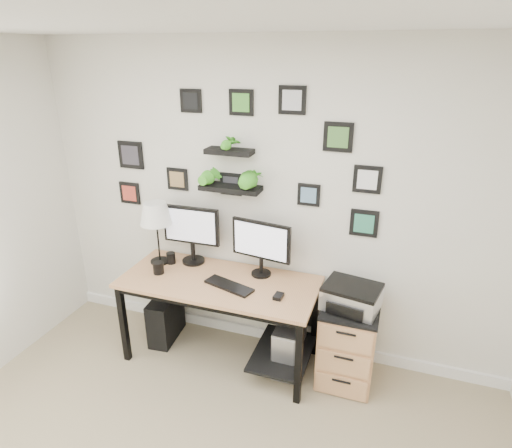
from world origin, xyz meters
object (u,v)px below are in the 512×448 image
at_px(table_lamp, 156,215).
at_px(file_cabinet, 348,342).
at_px(monitor_right, 261,244).
at_px(mug, 158,268).
at_px(pc_tower_black, 166,317).
at_px(pc_tower_grey, 290,345).
at_px(desk, 225,292).
at_px(monitor_left, 191,231).
at_px(printer, 351,297).

relative_size(table_lamp, file_cabinet, 0.82).
distance_m(monitor_right, mug, 0.88).
relative_size(pc_tower_black, pc_tower_grey, 0.97).
xyz_separation_m(pc_tower_black, pc_tower_grey, (1.17, -0.01, 0.00)).
bearing_deg(pc_tower_grey, mug, -174.05).
bearing_deg(table_lamp, mug, -62.37).
distance_m(desk, monitor_right, 0.51).
xyz_separation_m(mug, pc_tower_black, (-0.06, 0.13, -0.59)).
bearing_deg(monitor_left, monitor_right, -2.36).
bearing_deg(mug, file_cabinet, 5.23).
xyz_separation_m(table_lamp, pc_tower_grey, (1.21, -0.07, -0.98)).
bearing_deg(file_cabinet, desk, -176.74).
distance_m(desk, file_cabinet, 1.06).
height_order(table_lamp, mug, table_lamp).
xyz_separation_m(monitor_left, pc_tower_grey, (0.93, -0.16, -0.84)).
xyz_separation_m(pc_tower_black, file_cabinet, (1.64, 0.01, 0.12)).
bearing_deg(desk, printer, 2.33).
relative_size(mug, pc_tower_black, 0.24).
xyz_separation_m(monitor_right, mug, (-0.82, -0.25, -0.23)).
distance_m(table_lamp, printer, 1.73).
xyz_separation_m(monitor_left, printer, (1.39, -0.15, -0.29)).
bearing_deg(table_lamp, monitor_left, 17.94).
xyz_separation_m(desk, printer, (1.02, 0.04, 0.14)).
height_order(mug, pc_tower_black, mug).
relative_size(desk, printer, 3.51).
bearing_deg(mug, monitor_left, 56.58).
bearing_deg(table_lamp, pc_tower_black, -54.35).
height_order(monitor_left, monitor_right, monitor_left).
distance_m(file_cabinet, printer, 0.43).
bearing_deg(mug, table_lamp, 117.63).
distance_m(desk, monitor_left, 0.60).
xyz_separation_m(monitor_left, file_cabinet, (1.40, -0.13, -0.72)).
relative_size(monitor_right, pc_tower_grey, 1.16).
bearing_deg(file_cabinet, pc_tower_black, -179.52).
xyz_separation_m(table_lamp, mug, (0.10, -0.19, -0.39)).
height_order(pc_tower_black, printer, printer).
distance_m(monitor_left, pc_tower_grey, 1.26).
distance_m(mug, printer, 1.58).
bearing_deg(file_cabinet, pc_tower_grey, -176.48).
xyz_separation_m(mug, file_cabinet, (1.58, 0.14, -0.46)).
bearing_deg(file_cabinet, mug, -174.77).
bearing_deg(desk, mug, -171.21).
bearing_deg(monitor_left, pc_tower_black, -148.92).
height_order(monitor_left, mug, monitor_left).
height_order(monitor_left, printer, monitor_left).
height_order(table_lamp, pc_tower_grey, table_lamp).
relative_size(desk, table_lamp, 2.90).
distance_m(monitor_left, pc_tower_black, 0.88).
bearing_deg(monitor_left, file_cabinet, -5.34).
bearing_deg(mug, pc_tower_grey, 5.95).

